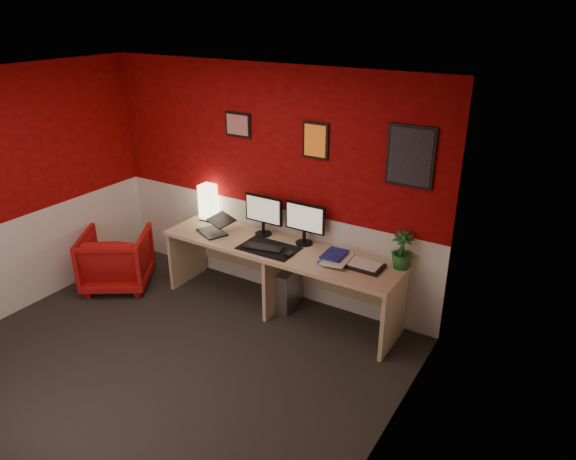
# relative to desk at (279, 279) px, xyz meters

# --- Properties ---
(ground) EXTENTS (4.00, 3.50, 0.01)m
(ground) POSITION_rel_desk_xyz_m (-0.37, -1.41, -0.36)
(ground) COLOR black
(ground) RESTS_ON ground
(ceiling) EXTENTS (4.00, 3.50, 0.01)m
(ceiling) POSITION_rel_desk_xyz_m (-0.37, -1.41, 2.13)
(ceiling) COLOR white
(ceiling) RESTS_ON ground
(wall_back) EXTENTS (4.00, 0.01, 2.50)m
(wall_back) POSITION_rel_desk_xyz_m (-0.37, 0.34, 0.89)
(wall_back) COLOR maroon
(wall_back) RESTS_ON ground
(wall_left) EXTENTS (0.01, 3.50, 2.50)m
(wall_left) POSITION_rel_desk_xyz_m (-2.37, -1.41, 0.89)
(wall_left) COLOR maroon
(wall_left) RESTS_ON ground
(wall_right) EXTENTS (0.01, 3.50, 2.50)m
(wall_right) POSITION_rel_desk_xyz_m (1.63, -1.41, 0.89)
(wall_right) COLOR maroon
(wall_right) RESTS_ON ground
(wainscot_back) EXTENTS (4.00, 0.01, 1.00)m
(wainscot_back) POSITION_rel_desk_xyz_m (-0.37, 0.34, 0.14)
(wainscot_back) COLOR silver
(wainscot_back) RESTS_ON ground
(wainscot_left) EXTENTS (0.01, 3.50, 1.00)m
(wainscot_left) POSITION_rel_desk_xyz_m (-2.36, -1.41, 0.14)
(wainscot_left) COLOR silver
(wainscot_left) RESTS_ON ground
(wainscot_right) EXTENTS (0.01, 3.50, 1.00)m
(wainscot_right) POSITION_rel_desk_xyz_m (1.63, -1.41, 0.14)
(wainscot_right) COLOR silver
(wainscot_right) RESTS_ON ground
(desk) EXTENTS (2.60, 0.65, 0.73)m
(desk) POSITION_rel_desk_xyz_m (0.00, 0.00, 0.00)
(desk) COLOR tan
(desk) RESTS_ON ground
(shoji_lamp) EXTENTS (0.16, 0.16, 0.40)m
(shoji_lamp) POSITION_rel_desk_xyz_m (-1.09, 0.21, 0.56)
(shoji_lamp) COLOR #FFE5B2
(shoji_lamp) RESTS_ON desk
(laptop) EXTENTS (0.40, 0.35, 0.22)m
(laptop) POSITION_rel_desk_xyz_m (-0.81, -0.07, 0.47)
(laptop) COLOR black
(laptop) RESTS_ON desk
(monitor_left) EXTENTS (0.45, 0.06, 0.58)m
(monitor_left) POSITION_rel_desk_xyz_m (-0.32, 0.19, 0.66)
(monitor_left) COLOR black
(monitor_left) RESTS_ON desk
(monitor_right) EXTENTS (0.45, 0.06, 0.58)m
(monitor_right) POSITION_rel_desk_xyz_m (0.17, 0.21, 0.66)
(monitor_right) COLOR black
(monitor_right) RESTS_ON desk
(desk_mat) EXTENTS (0.60, 0.38, 0.01)m
(desk_mat) POSITION_rel_desk_xyz_m (-0.07, -0.08, 0.37)
(desk_mat) COLOR black
(desk_mat) RESTS_ON desk
(keyboard) EXTENTS (0.44, 0.22, 0.02)m
(keyboard) POSITION_rel_desk_xyz_m (-0.12, -0.11, 0.38)
(keyboard) COLOR black
(keyboard) RESTS_ON desk_mat
(mouse) EXTENTS (0.06, 0.10, 0.03)m
(mouse) POSITION_rel_desk_xyz_m (0.19, -0.12, 0.39)
(mouse) COLOR black
(mouse) RESTS_ON desk_mat
(book_bottom) EXTENTS (0.22, 0.29, 0.03)m
(book_bottom) POSITION_rel_desk_xyz_m (0.52, 0.01, 0.38)
(book_bottom) COLOR navy
(book_bottom) RESTS_ON desk
(book_middle) EXTENTS (0.26, 0.34, 0.02)m
(book_middle) POSITION_rel_desk_xyz_m (0.55, -0.02, 0.41)
(book_middle) COLOR silver
(book_middle) RESTS_ON book_bottom
(book_top) EXTENTS (0.22, 0.28, 0.03)m
(book_top) POSITION_rel_desk_xyz_m (0.51, 0.03, 0.43)
(book_top) COLOR navy
(book_top) RESTS_ON book_middle
(zen_tray) EXTENTS (0.35, 0.25, 0.03)m
(zen_tray) POSITION_rel_desk_xyz_m (0.93, 0.05, 0.38)
(zen_tray) COLOR black
(zen_tray) RESTS_ON desk
(potted_plant) EXTENTS (0.23, 0.23, 0.36)m
(potted_plant) POSITION_rel_desk_xyz_m (1.22, 0.22, 0.55)
(potted_plant) COLOR #19591E
(potted_plant) RESTS_ON desk
(pc_tower) EXTENTS (0.26, 0.47, 0.45)m
(pc_tower) POSITION_rel_desk_xyz_m (0.03, 0.10, -0.14)
(pc_tower) COLOR #99999E
(pc_tower) RESTS_ON ground
(armchair) EXTENTS (1.00, 1.00, 0.67)m
(armchair) POSITION_rel_desk_xyz_m (-1.87, -0.53, -0.03)
(armchair) COLOR #A60F0E
(armchair) RESTS_ON ground
(art_left) EXTENTS (0.32, 0.02, 0.26)m
(art_left) POSITION_rel_desk_xyz_m (-0.71, 0.33, 1.49)
(art_left) COLOR red
(art_left) RESTS_ON wall_back
(art_center) EXTENTS (0.28, 0.02, 0.36)m
(art_center) POSITION_rel_desk_xyz_m (0.22, 0.33, 1.44)
(art_center) COLOR orange
(art_center) RESTS_ON wall_back
(art_right) EXTENTS (0.44, 0.02, 0.56)m
(art_right) POSITION_rel_desk_xyz_m (1.18, 0.33, 1.42)
(art_right) COLOR black
(art_right) RESTS_ON wall_back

